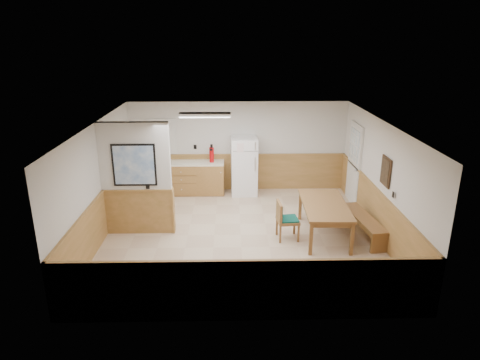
{
  "coord_description": "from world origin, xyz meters",
  "views": [
    {
      "loc": [
        -0.2,
        -8.58,
        4.21
      ],
      "look_at": [
        -0.01,
        0.4,
        1.15
      ],
      "focal_mm": 32.0,
      "sensor_mm": 36.0,
      "label": 1
    }
  ],
  "objects_px": {
    "dining_bench": "(363,221)",
    "soap_bottle": "(154,159)",
    "refrigerator": "(244,166)",
    "dining_table": "(325,208)",
    "dining_chair": "(284,218)",
    "fire_extinguisher": "(212,154)"
  },
  "relations": [
    {
      "from": "dining_table",
      "to": "dining_chair",
      "type": "relative_size",
      "value": 2.24
    },
    {
      "from": "soap_bottle",
      "to": "dining_bench",
      "type": "bearing_deg",
      "value": -28.87
    },
    {
      "from": "refrigerator",
      "to": "dining_bench",
      "type": "relative_size",
      "value": 0.92
    },
    {
      "from": "fire_extinguisher",
      "to": "soap_bottle",
      "type": "relative_size",
      "value": 2.34
    },
    {
      "from": "refrigerator",
      "to": "soap_bottle",
      "type": "xyz_separation_m",
      "value": [
        -2.46,
        0.03,
        0.21
      ]
    },
    {
      "from": "refrigerator",
      "to": "soap_bottle",
      "type": "relative_size",
      "value": 7.45
    },
    {
      "from": "refrigerator",
      "to": "dining_table",
      "type": "bearing_deg",
      "value": -60.25
    },
    {
      "from": "soap_bottle",
      "to": "dining_chair",
      "type": "bearing_deg",
      "value": -41.6
    },
    {
      "from": "dining_bench",
      "to": "soap_bottle",
      "type": "xyz_separation_m",
      "value": [
        -4.99,
        2.75,
        0.66
      ]
    },
    {
      "from": "dining_bench",
      "to": "fire_extinguisher",
      "type": "xyz_separation_m",
      "value": [
        -3.41,
        2.75,
        0.77
      ]
    },
    {
      "from": "dining_table",
      "to": "fire_extinguisher",
      "type": "distance_m",
      "value": 3.77
    },
    {
      "from": "dining_table",
      "to": "dining_chair",
      "type": "bearing_deg",
      "value": -169.89
    },
    {
      "from": "dining_chair",
      "to": "fire_extinguisher",
      "type": "relative_size",
      "value": 1.7
    },
    {
      "from": "refrigerator",
      "to": "fire_extinguisher",
      "type": "relative_size",
      "value": 3.18
    },
    {
      "from": "refrigerator",
      "to": "dining_table",
      "type": "height_order",
      "value": "refrigerator"
    },
    {
      "from": "fire_extinguisher",
      "to": "dining_chair",
      "type": "bearing_deg",
      "value": -68.51
    },
    {
      "from": "dining_bench",
      "to": "dining_chair",
      "type": "bearing_deg",
      "value": 176.41
    },
    {
      "from": "dining_bench",
      "to": "fire_extinguisher",
      "type": "bearing_deg",
      "value": 133.86
    },
    {
      "from": "dining_table",
      "to": "dining_bench",
      "type": "distance_m",
      "value": 0.92
    },
    {
      "from": "dining_bench",
      "to": "soap_bottle",
      "type": "distance_m",
      "value": 5.74
    },
    {
      "from": "dining_bench",
      "to": "dining_chair",
      "type": "distance_m",
      "value": 1.77
    },
    {
      "from": "dining_bench",
      "to": "soap_bottle",
      "type": "height_order",
      "value": "soap_bottle"
    }
  ]
}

